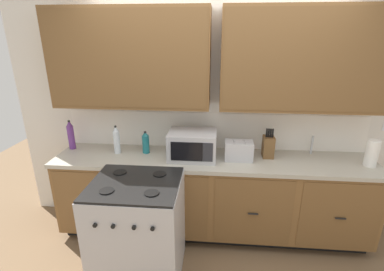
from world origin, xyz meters
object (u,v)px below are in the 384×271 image
at_px(bottle_teal, 146,142).
at_px(bottle_clear, 117,140).
at_px(stove_range, 138,229).
at_px(toaster, 239,151).
at_px(knife_block, 268,146).
at_px(microwave, 192,145).
at_px(bottle_violet, 71,135).
at_px(paper_towel_roll, 372,153).

distance_m(bottle_teal, bottle_clear, 0.31).
bearing_deg(stove_range, toaster, 34.77).
height_order(knife_block, bottle_clear, knife_block).
distance_m(microwave, toaster, 0.47).
bearing_deg(microwave, bottle_clear, 176.45).
relative_size(bottle_teal, bottle_clear, 0.79).
bearing_deg(microwave, toaster, 0.04).
bearing_deg(knife_block, microwave, -173.27).
distance_m(stove_range, bottle_violet, 1.33).
bearing_deg(bottle_teal, paper_towel_roll, -3.01).
height_order(microwave, bottle_violet, bottle_violet).
distance_m(paper_towel_roll, bottle_violet, 3.09).
bearing_deg(paper_towel_roll, stove_range, -164.73).
xyz_separation_m(toaster, paper_towel_roll, (1.26, -0.04, 0.03)).
bearing_deg(paper_towel_roll, microwave, 178.83).
relative_size(stove_range, knife_block, 3.06).
bearing_deg(knife_block, paper_towel_roll, -7.58).
xyz_separation_m(bottle_violet, bottle_clear, (0.54, -0.08, -0.01)).
height_order(knife_block, bottle_violet, bottle_violet).
xyz_separation_m(paper_towel_roll, bottle_clear, (-2.54, 0.09, 0.02)).
xyz_separation_m(paper_towel_roll, bottle_teal, (-2.23, 0.12, -0.01)).
relative_size(stove_range, bottle_teal, 3.94).
xyz_separation_m(bottle_teal, bottle_violet, (-0.85, 0.05, 0.04)).
relative_size(toaster, bottle_violet, 0.86).
distance_m(knife_block, bottle_clear, 1.59).
height_order(toaster, bottle_clear, bottle_clear).
bearing_deg(bottle_clear, paper_towel_roll, -1.93).
xyz_separation_m(microwave, paper_towel_roll, (1.73, -0.04, -0.01)).
xyz_separation_m(stove_range, paper_towel_roll, (2.16, 0.59, 0.57)).
bearing_deg(toaster, knife_block, 16.60).
relative_size(toaster, bottle_clear, 0.92).
relative_size(paper_towel_roll, bottle_teal, 1.08).
bearing_deg(microwave, paper_towel_roll, -1.17).
xyz_separation_m(microwave, bottle_teal, (-0.51, 0.08, -0.02)).
bearing_deg(toaster, paper_towel_roll, -1.61).
bearing_deg(paper_towel_roll, knife_block, 172.42).
relative_size(paper_towel_roll, bottle_violet, 0.80).
height_order(stove_range, toaster, toaster).
bearing_deg(bottle_violet, knife_block, -1.00).
distance_m(stove_range, microwave, 0.95).
distance_m(stove_range, bottle_teal, 0.90).
relative_size(bottle_violet, bottle_clear, 1.06).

